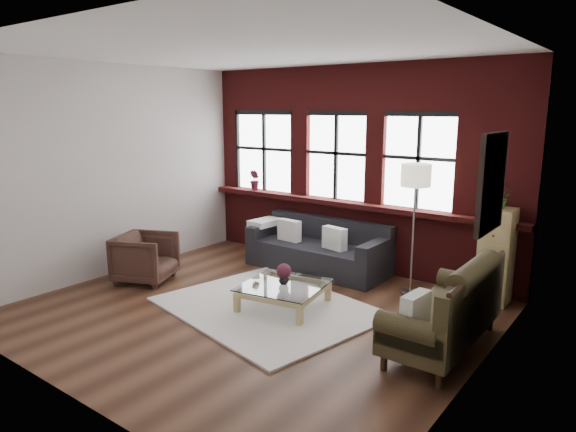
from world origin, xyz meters
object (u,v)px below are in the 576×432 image
Objects in this scene: coffee_table at (284,296)px; drawer_chest at (496,256)px; armchair at (146,258)px; vase at (284,279)px; floor_lamp at (413,225)px; vintage_settee at (444,305)px; dark_sofa at (317,245)px.

drawer_chest is (2.10, 1.83, 0.48)m from coffee_table.
armchair reaches higher than coffee_table.
vase is 1.94m from floor_lamp.
vintage_settee is 4.37m from armchair.
vintage_settee is at bearing -91.87° from drawer_chest.
floor_lamp reaches higher than coffee_table.
drawer_chest reaches higher than vintage_settee.
vase is at bearing -71.13° from dark_sofa.
dark_sofa is 1.73m from floor_lamp.
vintage_settee is 13.20× the size of vase.
coffee_table is 2.83m from drawer_chest.
vase reaches higher than coffee_table.
drawer_chest is at bearing -87.48° from armchair.
dark_sofa is 1.70m from coffee_table.
vase is at bearing 0.00° from coffee_table.
vase is 0.11× the size of drawer_chest.
dark_sofa is at bearing 108.87° from coffee_table.
floor_lamp is (3.37, 1.89, 0.62)m from armchair.
dark_sofa is at bearing -174.88° from drawer_chest.
drawer_chest is at bearing 18.16° from floor_lamp.
dark_sofa is 1.68m from vase.
vintage_settee is (2.59, -1.48, 0.09)m from dark_sofa.
vintage_settee is 1.72m from drawer_chest.
floor_lamp reaches higher than vintage_settee.
drawer_chest is (2.65, 0.24, 0.23)m from dark_sofa.
drawer_chest is at bearing 41.06° from coffee_table.
coffee_table is at bearing -71.13° from dark_sofa.
floor_lamp is (-0.96, 1.38, 0.49)m from vintage_settee.
drawer_chest reaches higher than coffee_table.
drawer_chest is 0.65× the size of floor_lamp.
vintage_settee is 1.75m from floor_lamp.
vintage_settee is 2.34× the size of armchair.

